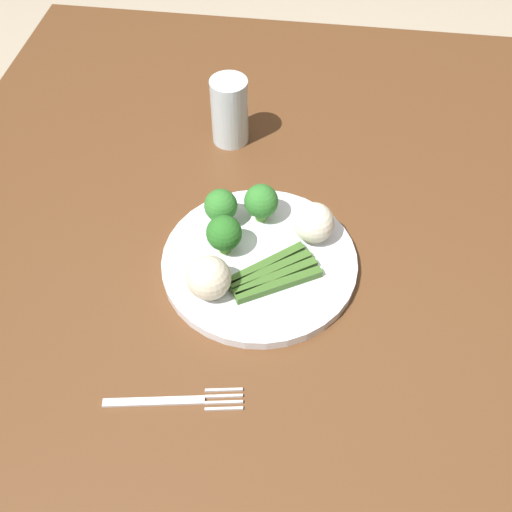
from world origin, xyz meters
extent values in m
cube|color=#B7A88E|center=(0.00, 0.00, -0.01)|extent=(6.00, 6.00, 0.02)
cube|color=brown|center=(0.00, 0.00, 0.72)|extent=(1.16, 1.07, 0.04)
cylinder|color=brown|center=(-0.52, -0.47, 0.35)|extent=(0.07, 0.07, 0.70)
cylinder|color=brown|center=(-0.52, 0.47, 0.35)|extent=(0.07, 0.07, 0.70)
cylinder|color=brown|center=(-0.06, -0.61, 0.23)|extent=(0.04, 0.04, 0.45)
cylinder|color=white|center=(0.07, 0.00, 0.75)|extent=(0.27, 0.27, 0.01)
cube|color=#3D6626|center=(0.11, 0.03, 0.76)|extent=(0.07, 0.11, 0.01)
cube|color=#3D6626|center=(0.10, 0.03, 0.76)|extent=(0.08, 0.11, 0.01)
cube|color=#3D6626|center=(0.09, 0.02, 0.76)|extent=(0.08, 0.11, 0.01)
cube|color=#3D6626|center=(0.08, 0.01, 0.76)|extent=(0.09, 0.10, 0.01)
cylinder|color=#609E3D|center=(-0.01, -0.01, 0.77)|extent=(0.02, 0.02, 0.02)
sphere|color=#337A2D|center=(-0.01, -0.01, 0.79)|extent=(0.05, 0.05, 0.05)
cylinder|color=#568E33|center=(0.06, -0.05, 0.77)|extent=(0.02, 0.02, 0.02)
sphere|color=#286B23|center=(0.06, -0.05, 0.79)|extent=(0.05, 0.05, 0.05)
cylinder|color=#609E3D|center=(0.01, -0.06, 0.77)|extent=(0.02, 0.02, 0.02)
sphere|color=#337A2D|center=(0.01, -0.06, 0.79)|extent=(0.05, 0.05, 0.05)
sphere|color=silver|center=(0.02, 0.07, 0.79)|extent=(0.06, 0.06, 0.06)
sphere|color=beige|center=(0.13, -0.06, 0.79)|extent=(0.06, 0.06, 0.06)
cube|color=silver|center=(0.29, -0.10, 0.74)|extent=(0.03, 0.12, 0.00)
cube|color=silver|center=(0.29, -0.01, 0.74)|extent=(0.01, 0.04, 0.00)
cube|color=silver|center=(0.28, -0.01, 0.74)|extent=(0.01, 0.04, 0.00)
cube|color=silver|center=(0.27, -0.02, 0.74)|extent=(0.01, 0.04, 0.00)
cube|color=silver|center=(0.26, -0.02, 0.74)|extent=(0.01, 0.04, 0.00)
cylinder|color=silver|center=(-0.19, -0.08, 0.80)|extent=(0.06, 0.06, 0.11)
camera|label=1|loc=(0.58, 0.07, 1.40)|focal=42.23mm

